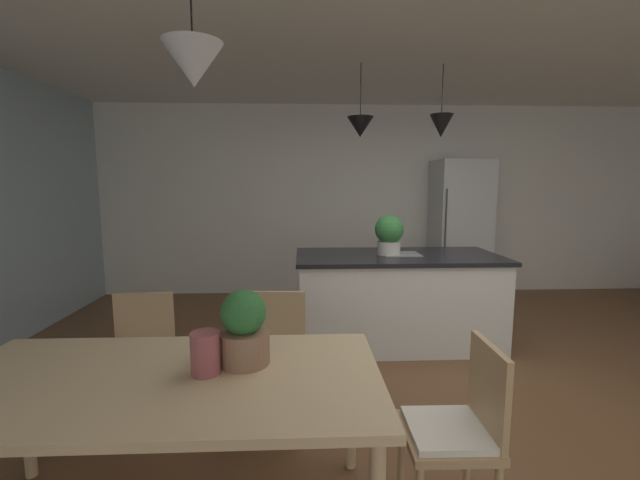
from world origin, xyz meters
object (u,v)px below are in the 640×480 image
kitchen_island (396,298)px  vase_on_dining_table (205,353)px  chair_far_left (141,358)px  potted_plant_on_island (389,234)px  potted_plant_on_table (244,329)px  dining_table (164,390)px  refrigerator (460,230)px  chair_kitchen_end (458,427)px  chair_far_right (276,355)px

kitchen_island → vase_on_dining_table: vase_on_dining_table is taller
chair_far_left → potted_plant_on_island: (1.90, 1.38, 0.63)m
potted_plant_on_table → kitchen_island: bearing=60.2°
dining_table → refrigerator: size_ratio=1.00×
chair_kitchen_end → potted_plant_on_island: size_ratio=2.22×
kitchen_island → potted_plant_on_island: potted_plant_on_island is taller
refrigerator → potted_plant_on_island: 2.14m
chair_far_left → vase_on_dining_table: size_ratio=4.56×
refrigerator → vase_on_dining_table: (-2.63, -3.88, -0.11)m
dining_table → potted_plant_on_island: size_ratio=4.90×
refrigerator → vase_on_dining_table: size_ratio=10.03×
chair_far_left → refrigerator: (3.24, 3.04, 0.48)m
chair_kitchen_end → chair_far_right: size_ratio=1.00×
kitchen_island → chair_kitchen_end: bearing=-95.7°
dining_table → potted_plant_on_island: bearing=56.7°
potted_plant_on_island → potted_plant_on_table: bearing=-118.0°
refrigerator → potted_plant_on_island: size_ratio=4.89×
kitchen_island → refrigerator: size_ratio=1.04×
chair_kitchen_end → potted_plant_on_island: potted_plant_on_island is taller
kitchen_island → vase_on_dining_table: bearing=-121.7°
chair_kitchen_end → chair_far_left: 1.96m
chair_far_right → kitchen_island: kitchen_island is taller
chair_far_left → potted_plant_on_table: bearing=-43.3°
chair_far_right → refrigerator: refrigerator is taller
refrigerator → dining_table: bearing=-125.8°
chair_kitchen_end → kitchen_island: bearing=84.3°
potted_plant_on_table → vase_on_dining_table: (-0.16, -0.10, -0.07)m
chair_kitchen_end → kitchen_island: size_ratio=0.44×
refrigerator → potted_plant_on_table: refrigerator is taller
chair_kitchen_end → potted_plant_on_table: size_ratio=2.47×
potted_plant_on_island → kitchen_island: bearing=0.0°
dining_table → chair_kitchen_end: chair_kitchen_end is taller
refrigerator → chair_far_left: bearing=-136.8°
chair_far_right → potted_plant_on_table: 0.86m
dining_table → chair_far_right: chair_far_right is taller
chair_kitchen_end → potted_plant_on_table: bearing=173.3°
potted_plant_on_table → chair_far_left: bearing=136.7°
refrigerator → potted_plant_on_table: bearing=-123.2°
chair_far_left → potted_plant_on_table: size_ratio=2.47×
dining_table → vase_on_dining_table: (0.18, 0.01, 0.16)m
dining_table → refrigerator: (2.81, 3.89, 0.27)m
chair_far_right → refrigerator: (2.37, 3.04, 0.48)m
kitchen_island → dining_table: bearing=-124.8°
chair_far_right → vase_on_dining_table: (-0.25, -0.83, 0.37)m
potted_plant_on_table → potted_plant_on_island: bearing=62.0°
refrigerator → chair_kitchen_end: bearing=-110.8°
chair_far_left → chair_kitchen_end: bearing=-25.7°
potted_plant_on_table → vase_on_dining_table: size_ratio=1.85×
chair_far_right → refrigerator: size_ratio=0.45×
chair_far_left → potted_plant_on_table: potted_plant_on_table is taller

